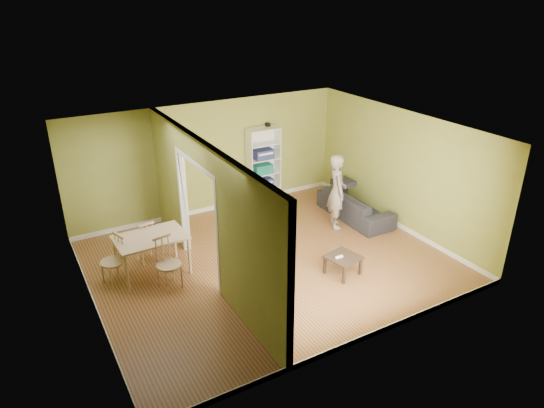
{
  "coord_description": "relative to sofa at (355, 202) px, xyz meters",
  "views": [
    {
      "loc": [
        -3.98,
        -7.13,
        4.88
      ],
      "look_at": [
        0.2,
        0.2,
        1.1
      ],
      "focal_mm": 32.0,
      "sensor_mm": 36.0,
      "label": 1
    }
  ],
  "objects": [
    {
      "name": "room_shell",
      "position": [
        -2.7,
        -0.74,
        0.92
      ],
      "size": [
        6.5,
        6.5,
        6.5
      ],
      "color": "olive",
      "rests_on": "ground"
    },
    {
      "name": "partition",
      "position": [
        -3.9,
        -0.74,
        0.92
      ],
      "size": [
        0.22,
        5.5,
        2.6
      ],
      "primitive_type": null,
      "color": "olive",
      "rests_on": "ground"
    },
    {
      "name": "wall_speaker",
      "position": [
        -1.2,
        1.95,
        1.52
      ],
      "size": [
        0.1,
        0.1,
        0.1
      ],
      "primitive_type": "cube",
      "color": "black",
      "rests_on": "room_shell"
    },
    {
      "name": "sofa",
      "position": [
        0.0,
        0.0,
        0.0
      ],
      "size": [
        2.03,
        0.89,
        0.77
      ],
      "primitive_type": "imported",
      "rotation": [
        0.0,
        0.0,
        1.56
      ],
      "color": "black",
      "rests_on": "ground"
    },
    {
      "name": "person",
      "position": [
        -0.64,
        -0.13,
        0.59
      ],
      "size": [
        0.87,
        0.79,
        1.95
      ],
      "primitive_type": "imported",
      "rotation": [
        0.0,
        0.0,
        1.16
      ],
      "color": "slate",
      "rests_on": "ground"
    },
    {
      "name": "bookshelf",
      "position": [
        -1.4,
        1.87,
        0.56
      ],
      "size": [
        0.79,
        0.35,
        1.88
      ],
      "color": "white",
      "rests_on": "ground"
    },
    {
      "name": "paper_box_navy_a",
      "position": [
        -1.4,
        1.82,
        0.13
      ],
      "size": [
        0.44,
        0.29,
        0.22
      ],
      "primitive_type": "cube",
      "color": "navy",
      "rests_on": "bookshelf"
    },
    {
      "name": "paper_box_teal",
      "position": [
        -1.42,
        1.82,
        0.5
      ],
      "size": [
        0.44,
        0.29,
        0.23
      ],
      "primitive_type": "cube",
      "color": "#0E7877",
      "rests_on": "bookshelf"
    },
    {
      "name": "paper_box_navy_b",
      "position": [
        -1.4,
        1.82,
        0.87
      ],
      "size": [
        0.45,
        0.29,
        0.23
      ],
      "primitive_type": "cube",
      "color": "navy",
      "rests_on": "bookshelf"
    },
    {
      "name": "coffee_table",
      "position": [
        -1.72,
        -1.81,
        -0.07
      ],
      "size": [
        0.56,
        0.56,
        0.37
      ],
      "rotation": [
        0.0,
        0.0,
        0.21
      ],
      "color": "#2F2519",
      "rests_on": "ground"
    },
    {
      "name": "game_controller",
      "position": [
        -1.82,
        -1.81,
        0.0
      ],
      "size": [
        0.15,
        0.04,
        0.03
      ],
      "primitive_type": "cube",
      "color": "white",
      "rests_on": "coffee_table"
    },
    {
      "name": "dining_table",
      "position": [
        -4.77,
        -0.08,
        0.32
      ],
      "size": [
        1.25,
        0.83,
        0.78
      ],
      "rotation": [
        0.0,
        0.0,
        0.04
      ],
      "color": "#CBAC8E",
      "rests_on": "ground"
    },
    {
      "name": "chair_left",
      "position": [
        -5.46,
        -0.04,
        0.09
      ],
      "size": [
        0.53,
        0.53,
        0.94
      ],
      "primitive_type": null,
      "rotation": [
        0.0,
        0.0,
        -1.29
      ],
      "color": "tan",
      "rests_on": "ground"
    },
    {
      "name": "chair_near",
      "position": [
        -4.64,
        -0.65,
        0.1
      ],
      "size": [
        0.52,
        0.52,
        0.96
      ],
      "primitive_type": null,
      "rotation": [
        0.0,
        0.0,
        0.19
      ],
      "color": "#D5B17C",
      "rests_on": "ground"
    },
    {
      "name": "chair_far",
      "position": [
        -4.74,
        0.46,
        0.06
      ],
      "size": [
        0.45,
        0.45,
        0.88
      ],
      "primitive_type": null,
      "rotation": [
        0.0,
        0.0,
        3.27
      ],
      "color": "tan",
      "rests_on": "ground"
    }
  ]
}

